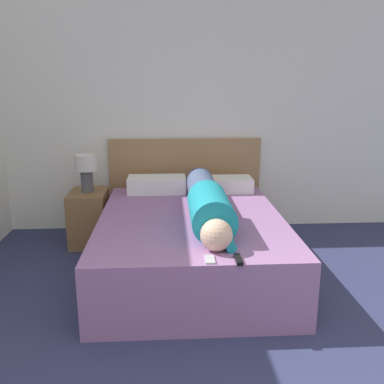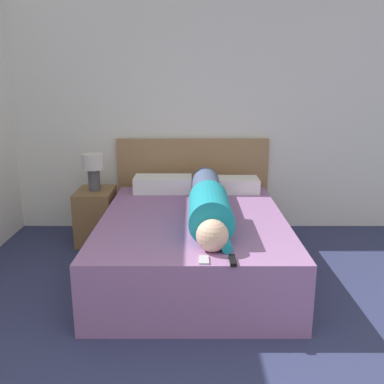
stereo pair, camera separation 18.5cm
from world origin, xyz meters
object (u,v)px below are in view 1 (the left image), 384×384
Objects in this scene: pillow_near_headboard at (157,185)px; cell_phone at (210,259)px; table_lamp at (86,168)px; tv_remote at (238,259)px; person_lying at (207,203)px; nightstand at (89,218)px; bed at (191,244)px; pillow_second at (225,184)px.

pillow_near_headboard is 4.52× the size of cell_phone.
tv_remote is at bearing -53.69° from table_lamp.
person_lying is at bearing -64.72° from pillow_near_headboard.
bed is at bearing -36.70° from nightstand.
pillow_second reaches higher than tv_remote.
pillow_near_headboard reaches higher than nightstand.
pillow_near_headboard is at bearing 110.52° from bed.
nightstand is 3.65× the size of tv_remote.
table_lamp is 2.50× the size of tv_remote.
pillow_near_headboard reaches higher than bed.
cell_phone is at bearing -85.83° from bed.
pillow_near_headboard is (-0.43, 0.92, -0.07)m from person_lying.
table_lamp is 1.42m from person_lying.
nightstand is at bearing 126.31° from tv_remote.
table_lamp is at bearing 0.00° from nightstand.
bed is 1.24m from nightstand.
table_lamp reaches higher than bed.
bed is at bearing -36.70° from table_lamp.
pillow_second is at bearing 3.01° from table_lamp.
person_lying is 10.90× the size of tv_remote.
cell_phone is at bearing -57.52° from table_lamp.
table_lamp is (-1.00, 0.74, 0.53)m from bed.
tv_remote is at bearing -72.59° from pillow_near_headboard.
tv_remote is at bearing -7.20° from cell_phone.
table_lamp is 2.88× the size of cell_phone.
tv_remote is (0.12, -0.85, -0.13)m from person_lying.
pillow_second reaches higher than cell_phone.
table_lamp is at bearing 126.31° from tv_remote.
bed is 5.41× the size of table_lamp.
tv_remote is at bearing -81.93° from person_lying.
person_lying is 2.78× the size of pillow_near_headboard.
pillow_second is at bearing 64.16° from bed.
bed is at bearing -69.48° from pillow_near_headboard.
person_lying is 1.02m from pillow_near_headboard.
table_lamp reaches higher than person_lying.
pillow_near_headboard reaches higher than pillow_second.
cell_phone is at bearing 172.80° from tv_remote.
pillow_second is at bearing -0.00° from pillow_near_headboard.
person_lying is 0.96m from pillow_second.
person_lying is at bearing -106.16° from pillow_second.
tv_remote is (1.25, -1.70, 0.25)m from nightstand.
nightstand is 2.12m from tv_remote.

